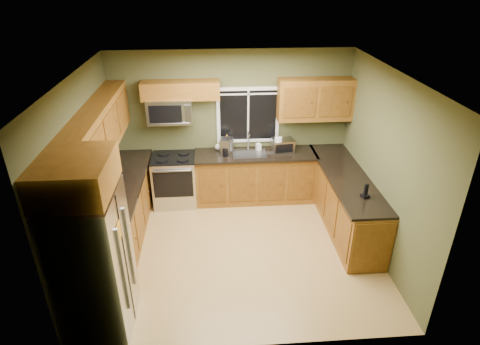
{
  "coord_description": "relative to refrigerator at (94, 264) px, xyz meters",
  "views": [
    {
      "loc": [
        -0.34,
        -4.98,
        3.91
      ],
      "look_at": [
        0.05,
        0.35,
        1.15
      ],
      "focal_mm": 30.0,
      "sensor_mm": 36.0,
      "label": 1
    }
  ],
  "objects": [
    {
      "name": "window",
      "position": [
        2.04,
        3.08,
        0.65
      ],
      "size": [
        1.12,
        0.03,
        1.02
      ],
      "color": "white",
      "rests_on": "back_wall"
    },
    {
      "name": "soap_bottle_c",
      "position": [
        1.49,
        3.0,
        0.11
      ],
      "size": [
        0.15,
        0.15,
        0.15
      ],
      "primitive_type": "imported",
      "rotation": [
        0.0,
        0.0,
        -0.3
      ],
      "color": "white",
      "rests_on": "countertop_back"
    },
    {
      "name": "countertop_peninsula",
      "position": [
        3.51,
        1.85,
        0.02
      ],
      "size": [
        0.65,
        2.5,
        0.04
      ],
      "primitive_type": "cube",
      "color": "black",
      "rests_on": "base_cabinets_peninsula"
    },
    {
      "name": "front_wall",
      "position": [
        1.74,
        -0.5,
        0.45
      ],
      "size": [
        4.2,
        0.0,
        4.2
      ],
      "primitive_type": "plane",
      "rotation": [
        -1.57,
        0.0,
        0.0
      ],
      "color": "#4D512D",
      "rests_on": "ground"
    },
    {
      "name": "paper_towel_roll",
      "position": [
        2.55,
        2.77,
        0.19
      ],
      "size": [
        0.15,
        0.15,
        0.33
      ],
      "color": "white",
      "rests_on": "countertop_back"
    },
    {
      "name": "soap_bottle_b",
      "position": [
        2.22,
        2.93,
        0.13
      ],
      "size": [
        0.1,
        0.1,
        0.18
      ],
      "primitive_type": "imported",
      "rotation": [
        0.0,
        0.0,
        0.29
      ],
      "color": "white",
      "rests_on": "countertop_back"
    },
    {
      "name": "left_wall",
      "position": [
        -0.36,
        1.3,
        0.45
      ],
      "size": [
        0.0,
        3.6,
        3.6
      ],
      "primitive_type": "plane",
      "rotation": [
        1.57,
        0.0,
        1.57
      ],
      "color": "#4D512D",
      "rests_on": "ground"
    },
    {
      "name": "toaster_oven",
      "position": [
        2.65,
        2.83,
        0.16
      ],
      "size": [
        0.4,
        0.33,
        0.23
      ],
      "color": "#B7B7BC",
      "rests_on": "countertop_back"
    },
    {
      "name": "back_wall",
      "position": [
        1.74,
        3.1,
        0.45
      ],
      "size": [
        4.2,
        0.0,
        4.2
      ],
      "primitive_type": "plane",
      "rotation": [
        1.57,
        0.0,
        0.0
      ],
      "color": "#4D512D",
      "rests_on": "ground"
    },
    {
      "name": "base_cabinets_left",
      "position": [
        -0.06,
        1.78,
        -0.45
      ],
      "size": [
        0.6,
        2.65,
        0.9
      ],
      "primitive_type": "cube",
      "color": "brown",
      "rests_on": "ground"
    },
    {
      "name": "countertop_back",
      "position": [
        2.15,
        2.78,
        0.02
      ],
      "size": [
        2.17,
        0.65,
        0.04
      ],
      "primitive_type": "cube",
      "color": "black",
      "rests_on": "base_cabinets_back"
    },
    {
      "name": "ceiling",
      "position": [
        1.74,
        1.3,
        1.8
      ],
      "size": [
        4.2,
        4.2,
        0.0
      ],
      "primitive_type": "plane",
      "rotation": [
        3.14,
        0.0,
        0.0
      ],
      "color": "white",
      "rests_on": "back_wall"
    },
    {
      "name": "upper_cabinets_back_left",
      "position": [
        0.89,
        2.94,
        1.17
      ],
      "size": [
        1.3,
        0.33,
        0.3
      ],
      "primitive_type": "cube",
      "color": "brown",
      "rests_on": "back_wall"
    },
    {
      "name": "kettle",
      "position": [
        1.69,
        2.94,
        0.18
      ],
      "size": [
        0.17,
        0.17,
        0.29
      ],
      "color": "#B7B7BC",
      "rests_on": "countertop_back"
    },
    {
      "name": "soap_bottle_a",
      "position": [
        1.65,
        2.95,
        0.19
      ],
      "size": [
        0.13,
        0.13,
        0.29
      ],
      "primitive_type": "imported",
      "rotation": [
        0.0,
        0.0,
        -0.13
      ],
      "color": "orange",
      "rests_on": "countertop_back"
    },
    {
      "name": "base_cabinets_peninsula",
      "position": [
        3.54,
        1.84,
        -0.45
      ],
      "size": [
        0.6,
        2.52,
        0.9
      ],
      "color": "brown",
      "rests_on": "ground"
    },
    {
      "name": "floor",
      "position": [
        1.74,
        1.3,
        -0.9
      ],
      "size": [
        4.2,
        4.2,
        0.0
      ],
      "primitive_type": "plane",
      "color": "#B08A4D",
      "rests_on": "ground"
    },
    {
      "name": "range",
      "position": [
        0.69,
        2.77,
        -0.43
      ],
      "size": [
        0.76,
        0.69,
        0.94
      ],
      "color": "#B7B7BC",
      "rests_on": "ground"
    },
    {
      "name": "microwave",
      "position": [
        0.69,
        2.91,
        0.83
      ],
      "size": [
        0.76,
        0.41,
        0.42
      ],
      "color": "#B7B7BC",
      "rests_on": "back_wall"
    },
    {
      "name": "coffee_maker",
      "position": [
        1.61,
        2.78,
        0.18
      ],
      "size": [
        0.2,
        0.26,
        0.29
      ],
      "color": "slate",
      "rests_on": "countertop_back"
    },
    {
      "name": "right_wall",
      "position": [
        3.84,
        1.3,
        0.45
      ],
      "size": [
        0.0,
        3.6,
        3.6
      ],
      "primitive_type": "plane",
      "rotation": [
        1.57,
        0.0,
        -1.57
      ],
      "color": "#4D512D",
      "rests_on": "ground"
    },
    {
      "name": "base_cabinets_back",
      "position": [
        2.15,
        2.8,
        -0.45
      ],
      "size": [
        2.17,
        0.6,
        0.9
      ],
      "primitive_type": "cube",
      "color": "brown",
      "rests_on": "ground"
    },
    {
      "name": "refrigerator",
      "position": [
        0.0,
        0.0,
        0.0
      ],
      "size": [
        0.74,
        0.9,
        1.8
      ],
      "color": "#B7B7BC",
      "rests_on": "ground"
    },
    {
      "name": "upper_cabinets_left",
      "position": [
        -0.2,
        1.78,
        0.96
      ],
      "size": [
        0.33,
        2.65,
        0.72
      ],
      "primitive_type": "cube",
      "color": "brown",
      "rests_on": "left_wall"
    },
    {
      "name": "cordless_phone",
      "position": [
        3.56,
        1.15,
        0.11
      ],
      "size": [
        0.12,
        0.12,
        0.22
      ],
      "color": "black",
      "rests_on": "countertop_peninsula"
    },
    {
      "name": "upper_cabinets_back_right",
      "position": [
        3.19,
        2.94,
        0.96
      ],
      "size": [
        1.3,
        0.33,
        0.72
      ],
      "primitive_type": "cube",
      "color": "brown",
      "rests_on": "back_wall"
    },
    {
      "name": "sink",
      "position": [
        2.04,
        2.79,
        0.05
      ],
      "size": [
        0.6,
        0.42,
        0.36
      ],
      "color": "slate",
      "rests_on": "countertop_back"
    },
    {
      "name": "countertop_left",
      "position": [
        -0.04,
        1.78,
        0.02
      ],
      "size": [
        0.65,
        2.65,
        0.04
      ],
      "primitive_type": "cube",
      "color": "black",
      "rests_on": "base_cabinets_left"
    },
    {
      "name": "upper_cabinet_over_fridge",
      "position": [
        -0.0,
        0.0,
        1.13
      ],
      "size": [
        0.72,
        0.9,
        0.38
      ],
      "primitive_type": "cube",
      "color": "brown",
      "rests_on": "left_wall"
    }
  ]
}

